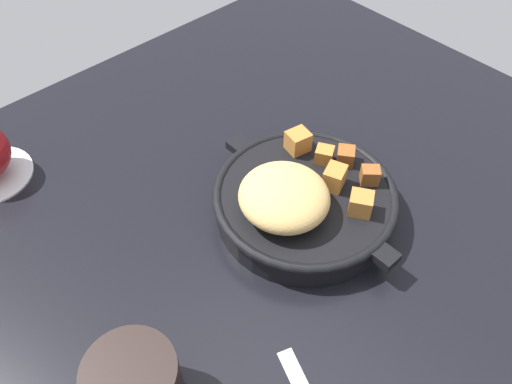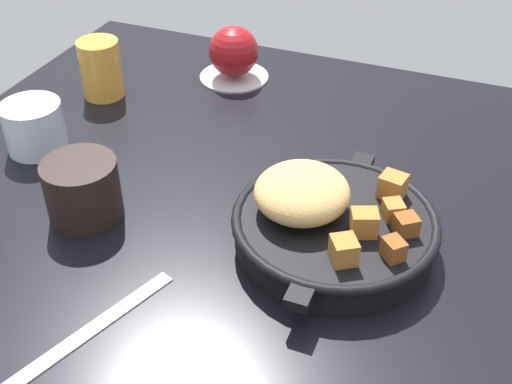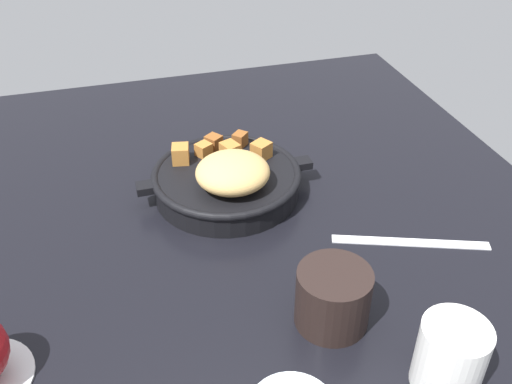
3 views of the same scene
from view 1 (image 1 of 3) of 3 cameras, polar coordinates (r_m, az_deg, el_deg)
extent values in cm
cube|color=black|center=(63.91, 1.96, -6.10)|extent=(92.91, 102.88, 2.40)
cylinder|color=black|center=(64.39, 5.32, -1.23)|extent=(21.83, 21.83, 3.91)
torus|color=black|center=(63.15, 5.42, -0.27)|extent=(22.59, 22.59, 1.20)
cube|color=black|center=(69.29, -1.89, 5.11)|extent=(2.64, 2.40, 1.20)
cube|color=black|center=(59.34, 13.96, -6.90)|extent=(2.64, 2.40, 1.20)
ellipsoid|color=tan|center=(59.18, 3.09, -0.52)|extent=(10.68, 10.36, 4.71)
cube|color=#A86B2D|center=(63.16, 8.60, 1.59)|extent=(3.14, 3.41, 2.76)
cube|color=brown|center=(64.58, 12.38, 1.80)|extent=(2.84, 2.84, 2.19)
cube|color=#A86B2D|center=(66.25, 7.50, 4.05)|extent=(2.90, 2.85, 2.03)
cube|color=#A86B2D|center=(67.22, 4.62, 5.57)|extent=(3.00, 3.17, 2.73)
cube|color=#A86B2D|center=(61.00, 11.41, -1.25)|extent=(3.52, 3.48, 2.61)
cube|color=brown|center=(66.44, 9.79, 3.91)|extent=(3.05, 3.07, 2.12)
camera|label=2|loc=(0.52, 80.01, 6.74)|focal=45.49mm
camera|label=3|loc=(0.57, -86.95, 3.93)|focal=40.50mm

